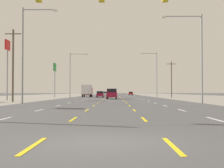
# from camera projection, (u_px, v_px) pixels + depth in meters

# --- Properties ---
(ground_plane) EXTENTS (572.00, 572.00, 0.00)m
(ground_plane) POSITION_uv_depth(u_px,v_px,m) (113.00, 98.00, 74.22)
(ground_plane) COLOR #4C4C4F
(lot_apron_left) EXTENTS (28.00, 440.00, 0.01)m
(lot_apron_left) POSITION_uv_depth(u_px,v_px,m) (11.00, 98.00, 74.43)
(lot_apron_left) COLOR gray
(lot_apron_left) RESTS_ON ground
(lot_apron_right) EXTENTS (28.00, 440.00, 0.01)m
(lot_apron_right) POSITION_uv_depth(u_px,v_px,m) (217.00, 98.00, 74.01)
(lot_apron_right) COLOR gray
(lot_apron_right) RESTS_ON ground
(lane_markings) EXTENTS (10.64, 227.60, 0.01)m
(lane_markings) POSITION_uv_depth(u_px,v_px,m) (114.00, 96.00, 112.71)
(lane_markings) COLOR white
(lane_markings) RESTS_ON ground
(signal_span_wire) EXTENTS (26.67, 0.53, 8.70)m
(signal_span_wire) POSITION_uv_depth(u_px,v_px,m) (100.00, 24.00, 16.71)
(signal_span_wire) COLOR brown
(signal_span_wire) RESTS_ON ground
(suv_center_turn_nearest) EXTENTS (1.98, 4.90, 1.98)m
(suv_center_turn_nearest) POSITION_uv_depth(u_px,v_px,m) (112.00, 94.00, 59.42)
(suv_center_turn_nearest) COLOR maroon
(suv_center_turn_nearest) RESTS_ON ground
(hatchback_inner_left_near) EXTENTS (1.72, 3.90, 1.54)m
(hatchback_inner_left_near) POSITION_uv_depth(u_px,v_px,m) (100.00, 94.00, 77.66)
(hatchback_inner_left_near) COLOR maroon
(hatchback_inner_left_near) RESTS_ON ground
(box_truck_far_left_mid) EXTENTS (2.40, 7.20, 3.23)m
(box_truck_far_left_mid) POSITION_uv_depth(u_px,v_px,m) (87.00, 90.00, 82.88)
(box_truck_far_left_mid) COLOR red
(box_truck_far_left_mid) RESTS_ON ground
(sedan_inner_left_midfar) EXTENTS (1.80, 4.50, 1.46)m
(sedan_inner_left_midfar) POSITION_uv_depth(u_px,v_px,m) (104.00, 94.00, 107.72)
(sedan_inner_left_midfar) COLOR white
(sedan_inner_left_midfar) RESTS_ON ground
(sedan_inner_left_far) EXTENTS (1.80, 4.50, 1.46)m
(sedan_inner_left_far) POSITION_uv_depth(u_px,v_px,m) (106.00, 93.00, 131.43)
(sedan_inner_left_far) COLOR white
(sedan_inner_left_far) RESTS_ON ground
(sedan_far_right_farther) EXTENTS (1.80, 4.50, 1.46)m
(sedan_far_right_farther) POSITION_uv_depth(u_px,v_px,m) (131.00, 93.00, 132.39)
(sedan_far_right_farther) COLOR red
(sedan_far_right_farther) RESTS_ON ground
(pole_sign_left_row_1) EXTENTS (0.24, 2.08, 10.01)m
(pole_sign_left_row_1) POSITION_uv_depth(u_px,v_px,m) (7.00, 55.00, 51.47)
(pole_sign_left_row_1) COLOR gray
(pole_sign_left_row_1) RESTS_ON ground
(pole_sign_left_row_2) EXTENTS (0.24, 2.61, 8.46)m
(pole_sign_left_row_2) POSITION_uv_depth(u_px,v_px,m) (55.00, 71.00, 76.40)
(pole_sign_left_row_2) COLOR gray
(pole_sign_left_row_2) RESTS_ON ground
(streetlight_left_row_0) EXTENTS (4.02, 0.26, 10.98)m
(streetlight_left_row_0) POSITION_uv_depth(u_px,v_px,m) (26.00, 49.00, 35.03)
(streetlight_left_row_0) COLOR gray
(streetlight_left_row_0) RESTS_ON ground
(streetlight_right_row_0) EXTENTS (4.66, 0.26, 10.18)m
(streetlight_right_row_0) POSITION_uv_depth(u_px,v_px,m) (198.00, 51.00, 34.86)
(streetlight_right_row_0) COLOR gray
(streetlight_right_row_0) RESTS_ON ground
(streetlight_left_row_1) EXTENTS (4.27, 0.26, 10.48)m
(streetlight_left_row_1) POSITION_uv_depth(u_px,v_px,m) (72.00, 72.00, 72.25)
(streetlight_left_row_1) COLOR gray
(streetlight_left_row_1) RESTS_ON ground
(streetlight_right_row_1) EXTENTS (3.95, 0.26, 10.62)m
(streetlight_right_row_1) POSITION_uv_depth(u_px,v_px,m) (155.00, 72.00, 72.09)
(streetlight_right_row_1) COLOR gray
(streetlight_right_row_1) RESTS_ON ground
(utility_pole_left_row_0) EXTENTS (2.20, 0.26, 9.81)m
(utility_pole_left_row_0) POSITION_uv_depth(u_px,v_px,m) (13.00, 64.00, 41.62)
(utility_pole_left_row_0) COLOR brown
(utility_pole_left_row_0) RESTS_ON ground
(utility_pole_right_row_1) EXTENTS (2.20, 0.26, 8.73)m
(utility_pole_right_row_1) POSITION_uv_depth(u_px,v_px,m) (171.00, 79.00, 74.54)
(utility_pole_right_row_1) COLOR brown
(utility_pole_right_row_1) RESTS_ON ground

